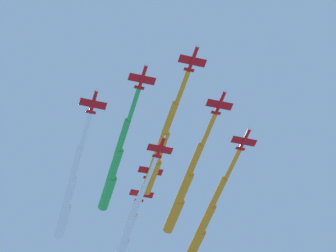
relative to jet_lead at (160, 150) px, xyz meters
The scene contains 7 objects.
jet_lead is the anchor object (origin of this frame).
jet_port_inner 17.95m from the jet_lead, 64.51° to the right, with size 59.57×27.04×3.87m.
jet_starboard_inner 17.45m from the jet_lead, 24.42° to the left, with size 58.46×27.00×3.78m.
jet_port_mid 34.96m from the jet_lead, 65.32° to the right, with size 60.88×27.00×3.85m.
jet_starboard_mid 36.11m from the jet_lead, 22.53° to the left, with size 62.31×28.57×3.73m.
jet_port_outer 37.56m from the jet_lead, 19.70° to the right, with size 62.98×27.35×3.82m.
jet_starboard_outer 44.14m from the jet_lead, 20.23° to the right, with size 56.24×25.25×3.90m.
Camera 1 is at (-92.75, 72.29, 32.65)m, focal length 67.09 mm.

